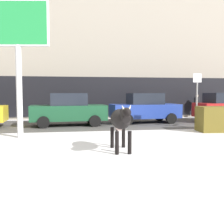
% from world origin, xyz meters
% --- Properties ---
extents(ground_plane, '(120.00, 120.00, 0.00)m').
position_xyz_m(ground_plane, '(0.00, 0.00, 0.00)').
color(ground_plane, white).
extents(road_strip, '(60.00, 5.60, 0.01)m').
position_xyz_m(road_strip, '(0.00, 7.99, 0.00)').
color(road_strip, '#514F4C').
rests_on(road_strip, ground).
extents(building_facade, '(44.00, 6.10, 13.00)m').
position_xyz_m(building_facade, '(0.00, 14.44, 6.48)').
color(building_facade, '#A39989').
rests_on(building_facade, ground).
extents(cow_black, '(0.62, 1.90, 1.54)m').
position_xyz_m(cow_black, '(-0.11, 0.76, 0.99)').
color(cow_black, black).
rests_on(cow_black, ground).
extents(billboard, '(2.52, 0.59, 5.56)m').
position_xyz_m(billboard, '(-3.74, 3.92, 4.31)').
color(billboard, silver).
rests_on(billboard, ground).
extents(car_darkgreen_sedan, '(4.31, 2.21, 1.84)m').
position_xyz_m(car_darkgreen_sedan, '(-1.76, 7.64, 0.91)').
color(car_darkgreen_sedan, '#194C2D').
rests_on(car_darkgreen_sedan, ground).
extents(car_blue_sedan, '(4.31, 2.21, 1.84)m').
position_xyz_m(car_blue_sedan, '(2.90, 8.30, 0.91)').
color(car_blue_sedan, '#233D9E').
rests_on(car_blue_sedan, ground).
extents(car_red_hatchback, '(3.61, 2.12, 1.86)m').
position_xyz_m(car_red_hatchback, '(7.99, 8.01, 0.93)').
color(car_red_hatchback, red).
rests_on(car_red_hatchback, ground).
extents(pedestrian_near_billboard, '(0.36, 0.24, 1.73)m').
position_xyz_m(pedestrian_near_billboard, '(3.67, 10.87, 0.88)').
color(pedestrian_near_billboard, '#282833').
rests_on(pedestrian_near_billboard, ground).
extents(pedestrian_by_cars, '(0.36, 0.24, 1.73)m').
position_xyz_m(pedestrian_by_cars, '(4.34, 10.87, 0.88)').
color(pedestrian_by_cars, '#282833').
rests_on(pedestrian_by_cars, ground).
extents(pedestrian_far_left, '(0.36, 0.24, 1.73)m').
position_xyz_m(pedestrian_far_left, '(7.69, 10.87, 0.88)').
color(pedestrian_far_left, '#282833').
rests_on(pedestrian_far_left, ground).
extents(dumpster, '(1.79, 1.25, 1.20)m').
position_xyz_m(dumpster, '(5.26, 4.22, 0.60)').
color(dumpster, brown).
rests_on(dumpster, ground).
extents(street_sign, '(0.44, 0.08, 2.82)m').
position_xyz_m(street_sign, '(4.61, 4.94, 1.67)').
color(street_sign, gray).
rests_on(street_sign, ground).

